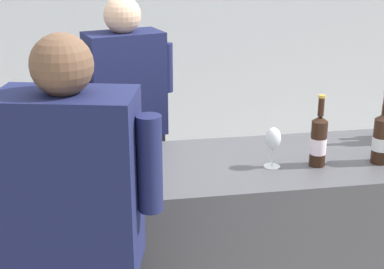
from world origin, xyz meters
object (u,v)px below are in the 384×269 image
Objects in this scene: wine_glass at (273,140)px; person_server at (128,147)px; wine_bottle_5 at (382,138)px; wine_bottle_6 at (85,147)px; wine_bottle_3 at (318,141)px; wine_bottle_4 at (22,162)px; wine_bottle_8 at (95,132)px; ice_bucket at (44,138)px; wine_bottle_7 at (10,158)px; wine_bottle_9 at (130,158)px.

person_server reaches higher than wine_glass.
wine_bottle_5 is 1.14× the size of wine_bottle_6.
wine_bottle_3 is 1.30m from wine_bottle_4.
wine_bottle_6 is 0.17m from wine_bottle_8.
wine_bottle_8 is 1.54× the size of ice_bucket.
wine_bottle_7 is 0.29m from ice_bucket.
wine_bottle_4 is 1.81× the size of wine_glass.
wine_bottle_5 is 1.43m from person_server.
wine_bottle_4 is 0.44m from wine_bottle_8.
wine_bottle_8 is at bearing 111.90° from wine_bottle_9.
wine_bottle_5 is at bearing -36.84° from person_server.
wine_glass is at bearing -52.78° from person_server.
wine_bottle_4 is at bearing -179.09° from wine_bottle_5.
wine_bottle_6 is 1.43× the size of ice_bucket.
person_server reaches higher than wine_bottle_3.
wine_glass is at bearing -15.42° from ice_bucket.
wine_bottle_9 is at bearing -172.22° from wine_glass.
wine_bottle_5 reaches higher than wine_glass.
wine_bottle_6 is 0.93× the size of wine_bottle_9.
wine_glass is at bearing 175.66° from wine_bottle_3.
wine_bottle_7 is at bearing -145.86° from wine_bottle_8.
wine_bottle_5 is at bearing -5.91° from wine_bottle_6.
wine_bottle_3 is at bearing -15.79° from wine_bottle_8.
wine_bottle_9 is (0.14, -0.36, -0.00)m from wine_bottle_8.
wine_glass is at bearing 176.27° from wine_bottle_5.
wine_bottle_6 reaches higher than ice_bucket.
ice_bucket is (-1.54, 0.32, -0.02)m from wine_bottle_5.
wine_bottle_9 is (0.19, -0.19, 0.01)m from wine_bottle_6.
person_server is (-1.12, 0.84, -0.29)m from wine_bottle_5.
wine_bottle_6 is 0.26m from ice_bucket.
wine_bottle_3 is 1.08× the size of wine_bottle_7.
wine_bottle_9 is at bearing -177.26° from wine_bottle_5.
wine_glass is (0.83, -0.11, 0.02)m from wine_bottle_6.
wine_bottle_9 reaches higher than wine_bottle_7.
wine_bottle_3 is at bearing -1.68° from wine_bottle_7.
wine_bottle_4 reaches higher than wine_bottle_9.
wine_bottle_3 is 0.86m from wine_bottle_9.
wine_bottle_5 is 1.06× the size of wine_bottle_8.
wine_bottle_9 is 0.19× the size of person_server.
wine_bottle_8 is 0.24m from ice_bucket.
wine_bottle_5 reaches higher than wine_bottle_9.
wine_bottle_4 is at bearing -118.71° from person_server.
wine_glass is at bearing -18.64° from wine_bottle_8.
wine_bottle_4 is at bearing -176.92° from wine_glass.
wine_glass is at bearing -7.22° from wine_bottle_6.
wine_bottle_4 and wine_bottle_5 have the same top height.
person_server is at bearing 87.79° from wine_bottle_9.
wine_bottle_7 is 0.43m from wine_bottle_8.
wine_bottle_7 is (-0.31, -0.08, -0.00)m from wine_bottle_6.
wine_bottle_9 is 1.72× the size of wine_glass.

